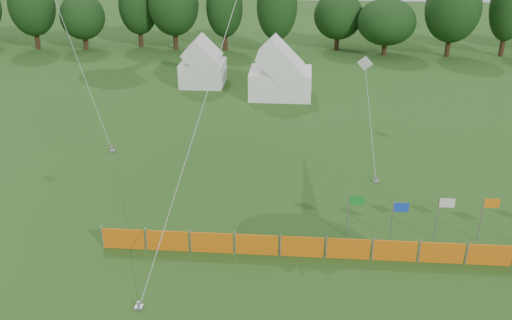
# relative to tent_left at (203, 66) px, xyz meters

# --- Properties ---
(treeline) EXTENTS (104.57, 8.78, 8.36)m
(treeline) POSITION_rel_tent_left_xyz_m (8.32, 12.11, 2.54)
(treeline) COLOR #382314
(treeline) RESTS_ON ground
(tent_left) EXTENTS (3.69, 3.69, 3.25)m
(tent_left) POSITION_rel_tent_left_xyz_m (0.00, 0.00, 0.00)
(tent_left) COLOR white
(tent_left) RESTS_ON ground
(tent_right) EXTENTS (4.97, 3.97, 3.51)m
(tent_right) POSITION_rel_tent_left_xyz_m (6.72, -2.68, 0.13)
(tent_right) COLOR white
(tent_right) RESTS_ON ground
(barrier_fence) EXTENTS (21.90, 0.06, 1.00)m
(barrier_fence) POSITION_rel_tent_left_xyz_m (10.63, -25.50, -1.14)
(barrier_fence) COLOR orange
(barrier_fence) RESTS_ON ground
(flag_row) EXTENTS (10.73, 0.63, 2.18)m
(flag_row) POSITION_rel_tent_left_xyz_m (15.89, -23.65, -0.23)
(flag_row) COLOR gray
(flag_row) RESTS_ON ground
(small_kite_white) EXTENTS (1.10, 10.80, 4.59)m
(small_kite_white) POSITION_rel_tent_left_xyz_m (12.74, -10.64, 1.12)
(small_kite_white) COLOR white
(small_kite_white) RESTS_ON ground
(small_kite_dark) EXTENTS (6.57, 6.10, 12.99)m
(small_kite_dark) POSITION_rel_tent_left_xyz_m (-6.90, -11.29, 5.96)
(small_kite_dark) COLOR black
(small_kite_dark) RESTS_ON ground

